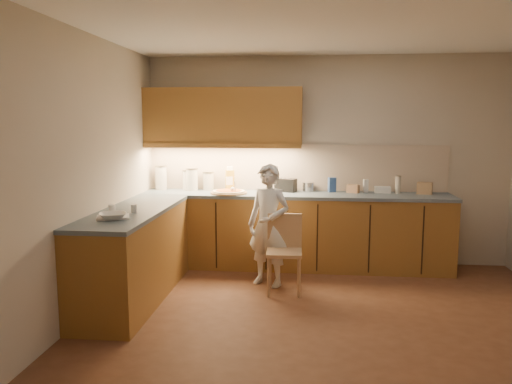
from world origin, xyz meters
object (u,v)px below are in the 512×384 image
toaster (286,185)px  wooden_chair (284,247)px  pizza_on_board (229,192)px  child (269,225)px  oil_jug (230,180)px

toaster → wooden_chair: bearing=-69.5°
pizza_on_board → child: size_ratio=0.33×
oil_jug → wooden_chair: bearing=-54.5°
wooden_chair → oil_jug: (-0.74, 1.04, 0.59)m
pizza_on_board → toaster: (0.68, 0.25, 0.06)m
wooden_chair → toaster: toaster is taller
child → wooden_chair: (0.18, -0.17, -0.20)m
wooden_chair → toaster: 1.17m
pizza_on_board → wooden_chair: 1.17m
wooden_chair → pizza_on_board: bearing=130.3°
pizza_on_board → toaster: pizza_on_board is taller
child → toaster: (0.14, 0.87, 0.33)m
pizza_on_board → child: child is taller
child → oil_jug: size_ratio=4.32×
pizza_on_board → oil_jug: 0.28m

